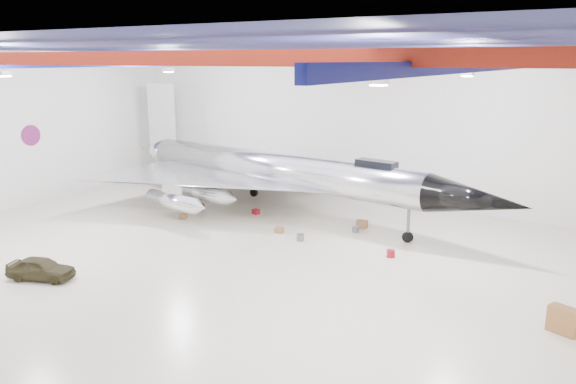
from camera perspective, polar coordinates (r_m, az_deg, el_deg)
The scene contains 17 objects.
floor at distance 30.73m, azimuth -4.89°, elevation -6.46°, with size 40.00×40.00×0.00m, color beige.
wall_back at distance 42.31m, azimuth 6.88°, elevation 6.59°, with size 40.00×40.00×0.00m, color silver.
wall_left at distance 44.02m, azimuth -26.89°, elevation 5.52°, with size 30.00×30.00×0.00m, color silver.
ceiling at distance 28.95m, azimuth -5.32°, elevation 14.50°, with size 40.00×40.00×0.00m, color #0A0F38.
ceiling_structure at distance 28.94m, azimuth -5.30°, elevation 13.17°, with size 39.50×29.50×1.08m.
wall_roundel at distance 45.12m, azimuth -24.66°, elevation 5.25°, with size 1.50×1.50×0.10m, color #B21414.
jet_aircraft at distance 38.23m, azimuth -1.43°, elevation 1.89°, with size 31.36×20.26×8.57m.
jeep at distance 29.79m, azimuth -23.82°, elevation -7.10°, with size 1.30×3.24×1.11m, color #352F1A.
desk at distance 24.69m, azimuth 26.22°, elevation -11.63°, with size 1.14×0.57×1.05m, color brown.
crate_ply at distance 38.10m, azimuth -10.61°, elevation -2.47°, with size 0.47×0.38×0.33m, color olive.
toolbox_red at distance 38.70m, azimuth -3.27°, elevation -2.01°, with size 0.48×0.38×0.34m, color maroon.
engine_drum at distance 33.02m, azimuth 1.26°, elevation -4.63°, with size 0.45×0.45×0.40m, color #59595B.
parts_bin at distance 35.81m, azimuth 7.53°, elevation -3.25°, with size 0.68×0.55×0.48m, color olive.
crate_small at distance 42.94m, azimuth -8.42°, elevation -0.65°, with size 0.36×0.29×0.25m, color #59595B.
tool_chest at distance 30.84m, azimuth 10.40°, elevation -6.17°, with size 0.45×0.45×0.40m, color maroon.
oil_barrel at distance 34.52m, azimuth -0.91°, elevation -3.87°, with size 0.50×0.40×0.35m, color olive.
spares_box at distance 34.83m, azimuth 6.88°, elevation -3.79°, with size 0.42×0.42×0.37m, color #59595B.
Camera 1 is at (16.91, -23.48, 10.34)m, focal length 35.00 mm.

